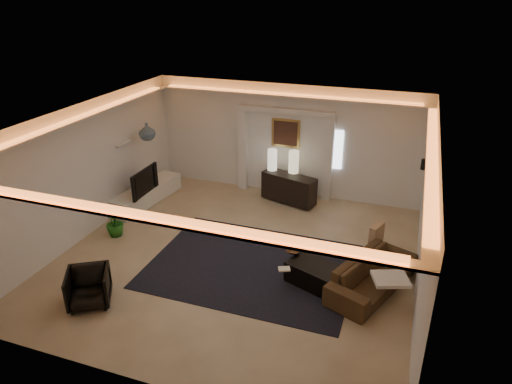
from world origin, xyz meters
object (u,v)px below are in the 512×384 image
(coffee_table, at_px, (318,276))
(armchair, at_px, (89,288))
(console, at_px, (289,188))
(sofa, at_px, (373,275))

(coffee_table, distance_m, armchair, 4.10)
(console, distance_m, sofa, 3.93)
(sofa, height_order, armchair, armchair)
(console, bearing_deg, sofa, -34.49)
(sofa, relative_size, coffee_table, 1.84)
(sofa, bearing_deg, armchair, 136.31)
(coffee_table, bearing_deg, console, 135.65)
(sofa, bearing_deg, coffee_table, 125.08)
(console, relative_size, sofa, 0.68)
(sofa, xyz_separation_m, coffee_table, (-0.97, -0.22, -0.10))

